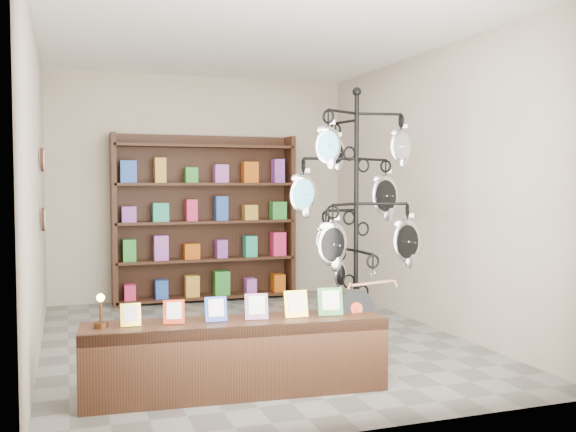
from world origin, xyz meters
name	(u,v)px	position (x,y,z in m)	size (l,w,h in m)	color
ground	(253,340)	(0.00, 0.00, 0.00)	(5.00, 5.00, 0.00)	slate
room_envelope	(253,154)	(0.00, 0.00, 1.85)	(5.00, 5.00, 5.00)	#BAAB96
display_tree	(356,204)	(0.64, -1.04, 1.38)	(1.23, 1.15, 2.40)	black
front_shelf	(237,356)	(-0.57, -1.53, 0.28)	(2.27, 0.64, 0.79)	black
back_shelving	(205,223)	(0.00, 2.30, 1.03)	(2.42, 0.36, 2.20)	black
wall_clocks	(43,190)	(-1.97, 0.80, 1.50)	(0.03, 0.24, 0.84)	black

